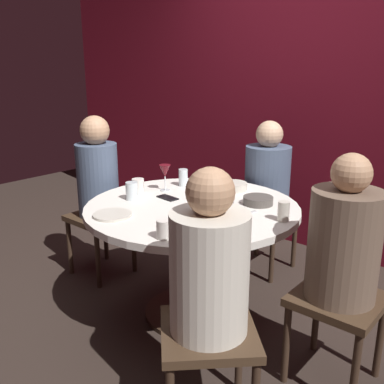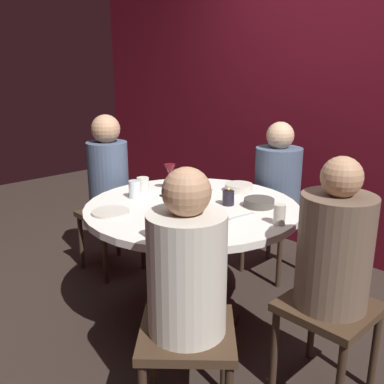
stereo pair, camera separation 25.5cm
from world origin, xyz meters
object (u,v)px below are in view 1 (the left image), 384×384
object	(u,v)px
bowl_small_white	(234,186)
wine_glass	(165,172)
seated_diner_back	(267,180)
seated_diner_front_right	(209,275)
cup_by_left_diner	(284,211)
bowl_salad_center	(213,220)
bowl_serving_large	(258,200)
dinner_plate	(112,215)
cup_near_candle	(138,186)
seated_diner_left	(98,179)
dining_table	(192,230)
cup_center_front	(164,229)
candle_holder	(228,197)
cup_far_edge	(183,178)
cell_phone	(167,198)
seated_diner_right	(343,248)
cup_by_right_diner	(132,191)

from	to	relation	value
bowl_small_white	wine_glass	bearing A→B (deg)	-136.93
seated_diner_back	seated_diner_front_right	xyz separation A→B (m)	(0.62, -1.48, 0.01)
seated_diner_back	cup_by_left_diner	bearing A→B (deg)	35.96
seated_diner_back	bowl_salad_center	world-z (taller)	seated_diner_back
wine_glass	bowl_serving_large	xyz separation A→B (m)	(0.62, 0.15, -0.10)
bowl_serving_large	dinner_plate	bearing A→B (deg)	-125.38
cup_near_candle	bowl_small_white	bearing A→B (deg)	47.74
seated_diner_left	cup_near_candle	bearing A→B (deg)	-4.96
dining_table	seated_diner_front_right	distance (m)	0.88
cup_center_front	dinner_plate	bearing A→B (deg)	173.91
seated_diner_left	bowl_serving_large	bearing A→B (deg)	12.57
dinner_plate	bowl_salad_center	size ratio (longest dim) A/B	1.11
seated_diner_front_right	candle_holder	bearing A→B (deg)	-13.83
dining_table	dinner_plate	world-z (taller)	dinner_plate
bowl_salad_center	cup_far_edge	distance (m)	0.78
seated_diner_left	bowl_salad_center	xyz separation A→B (m)	(1.20, -0.18, 0.02)
seated_diner_left	cup_center_front	size ratio (longest dim) A/B	12.94
bowl_salad_center	cup_by_left_diner	bearing A→B (deg)	48.46
dining_table	bowl_serving_large	distance (m)	0.44
bowl_serving_large	bowl_small_white	distance (m)	0.33
dining_table	cell_phone	size ratio (longest dim) A/B	9.11
bowl_salad_center	cup_near_candle	world-z (taller)	cup_near_candle
bowl_serving_large	cup_by_left_diner	size ratio (longest dim) A/B	1.65
seated_diner_right	cup_by_right_diner	size ratio (longest dim) A/B	10.53
bowl_salad_center	bowl_small_white	distance (m)	0.68
seated_diner_left	candle_holder	size ratio (longest dim) A/B	11.10
seated_diner_left	cup_by_right_diner	size ratio (longest dim) A/B	10.81
bowl_small_white	cup_center_front	size ratio (longest dim) A/B	1.97
seated_diner_left	seated_diner_back	distance (m)	1.25
cup_by_right_diner	seated_diner_left	bearing A→B (deg)	163.63
seated_diner_left	seated_diner_right	world-z (taller)	seated_diner_left
bowl_small_white	cup_by_right_diner	bearing A→B (deg)	-120.99
candle_holder	bowl_small_white	distance (m)	0.31
seated_diner_right	candle_holder	bearing A→B (deg)	-11.40
seated_diner_left	seated_diner_back	bearing A→B (deg)	43.85
cup_by_right_diner	cup_by_left_diner	bearing A→B (deg)	16.40
cup_by_right_diner	cup_near_candle	bearing A→B (deg)	121.22
seated_diner_back	seated_diner_right	bearing A→B (deg)	46.97
seated_diner_front_right	bowl_serving_large	world-z (taller)	seated_diner_front_right
cell_phone	cup_far_edge	bearing A→B (deg)	29.43
seated_diner_front_right	bowl_serving_large	size ratio (longest dim) A/B	6.53
candle_holder	cup_by_left_diner	xyz separation A→B (m)	(0.40, -0.05, 0.01)
cup_by_left_diner	seated_diner_right	bearing A→B (deg)	-15.62
seated_diner_back	dinner_plate	size ratio (longest dim) A/B	5.42
dining_table	cup_by_left_diner	world-z (taller)	cup_by_left_diner
seated_diner_right	wine_glass	world-z (taller)	seated_diner_right
bowl_small_white	cup_far_edge	bearing A→B (deg)	-156.24
seated_diner_left	cell_phone	xyz separation A→B (m)	(0.70, -0.00, -0.00)
seated_diner_left	seated_diner_front_right	bearing A→B (deg)	-22.13
cup_near_candle	cup_center_front	world-z (taller)	cup_near_candle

